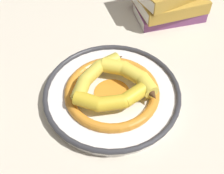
# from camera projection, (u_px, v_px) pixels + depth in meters

# --- Properties ---
(ground_plane) EXTENTS (2.80, 2.80, 0.00)m
(ground_plane) POSITION_uv_depth(u_px,v_px,m) (123.00, 99.00, 0.79)
(ground_plane) COLOR beige
(decorative_bowl) EXTENTS (0.34, 0.34, 0.04)m
(decorative_bowl) POSITION_uv_depth(u_px,v_px,m) (112.00, 93.00, 0.78)
(decorative_bowl) COLOR white
(decorative_bowl) RESTS_ON ground_plane
(banana_a) EXTENTS (0.19, 0.08, 0.04)m
(banana_a) POSITION_uv_depth(u_px,v_px,m) (109.00, 100.00, 0.72)
(banana_a) COLOR gold
(banana_a) RESTS_ON decorative_bowl
(banana_b) EXTENTS (0.15, 0.13, 0.04)m
(banana_b) POSITION_uv_depth(u_px,v_px,m) (132.00, 75.00, 0.77)
(banana_b) COLOR yellow
(banana_b) RESTS_ON decorative_bowl
(banana_c) EXTENTS (0.13, 0.17, 0.03)m
(banana_c) POSITION_uv_depth(u_px,v_px,m) (95.00, 74.00, 0.77)
(banana_c) COLOR gold
(banana_c) RESTS_ON decorative_bowl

